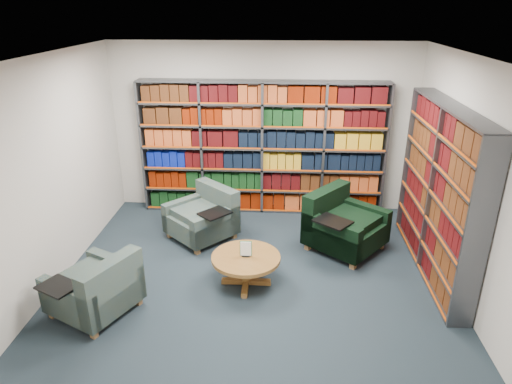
# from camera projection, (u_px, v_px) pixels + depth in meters

# --- Properties ---
(room_shell) EXTENTS (5.02, 5.02, 2.82)m
(room_shell) POSITION_uv_depth(u_px,v_px,m) (253.00, 184.00, 5.27)
(room_shell) COLOR black
(room_shell) RESTS_ON ground
(bookshelf_back) EXTENTS (4.00, 0.28, 2.20)m
(bookshelf_back) POSITION_uv_depth(u_px,v_px,m) (262.00, 149.00, 7.55)
(bookshelf_back) COLOR #47494F
(bookshelf_back) RESTS_ON ground
(bookshelf_right) EXTENTS (0.28, 2.50, 2.20)m
(bookshelf_right) POSITION_uv_depth(u_px,v_px,m) (439.00, 193.00, 5.81)
(bookshelf_right) COLOR #47494F
(bookshelf_right) RESTS_ON ground
(chair_teal_left) EXTENTS (1.20, 1.20, 0.77)m
(chair_teal_left) POSITION_uv_depth(u_px,v_px,m) (206.00, 218.00, 6.94)
(chair_teal_left) COLOR #042240
(chair_teal_left) RESTS_ON ground
(chair_green_right) EXTENTS (1.31, 1.31, 0.85)m
(chair_green_right) POSITION_uv_depth(u_px,v_px,m) (341.00, 226.00, 6.62)
(chair_green_right) COLOR black
(chair_green_right) RESTS_ON ground
(chair_teal_front) EXTENTS (1.11, 1.12, 0.75)m
(chair_teal_front) POSITION_uv_depth(u_px,v_px,m) (98.00, 291.00, 5.20)
(chair_teal_front) COLOR #042240
(chair_teal_front) RESTS_ON ground
(coffee_table) EXTENTS (0.87, 0.87, 0.61)m
(coffee_table) POSITION_uv_depth(u_px,v_px,m) (246.00, 262.00, 5.73)
(coffee_table) COLOR #9D6C36
(coffee_table) RESTS_ON ground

